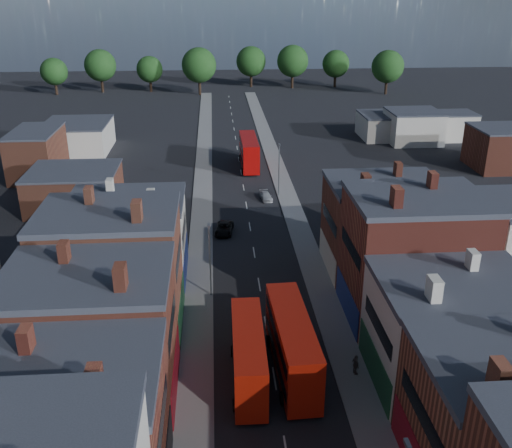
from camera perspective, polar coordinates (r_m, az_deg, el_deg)
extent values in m
cube|color=gray|center=(78.20, -5.47, 0.20)|extent=(3.00, 200.00, 0.12)
cube|color=gray|center=(78.92, 4.01, 0.47)|extent=(3.00, 200.00, 0.12)
cube|color=slate|center=(32.71, 14.91, -20.52)|extent=(0.25, 0.70, 0.25)
cylinder|color=slate|center=(58.33, -4.62, -3.75)|extent=(0.16, 0.16, 8.00)
cube|color=slate|center=(56.66, -4.75, -0.13)|extent=(0.25, 0.70, 0.25)
cylinder|color=slate|center=(86.74, 2.31, 5.37)|extent=(0.16, 0.16, 8.00)
cube|color=slate|center=(85.62, 2.35, 7.93)|extent=(0.25, 0.70, 0.25)
cube|color=red|center=(47.03, -0.77, -12.99)|extent=(2.61, 10.89, 4.34)
cube|color=black|center=(47.52, -0.76, -13.81)|extent=(2.66, 10.02, 0.89)
cube|color=black|center=(46.43, -0.77, -11.96)|extent=(2.66, 10.02, 0.89)
cylinder|color=black|center=(45.52, -2.16, -17.67)|extent=(0.31, 0.99, 0.99)
cylinder|color=black|center=(45.61, 1.09, -17.56)|extent=(0.31, 0.99, 0.99)
cylinder|color=black|center=(51.00, -2.36, -12.59)|extent=(0.31, 0.99, 0.99)
cylinder|color=black|center=(51.08, 0.47, -12.51)|extent=(0.31, 0.99, 0.99)
cube|color=#B7190A|center=(47.88, 3.63, -11.90)|extent=(3.27, 12.20, 4.84)
cube|color=black|center=(48.41, 3.60, -12.80)|extent=(3.29, 11.23, 0.99)
cube|color=black|center=(47.23, 3.67, -10.75)|extent=(3.29, 11.23, 0.99)
cylinder|color=black|center=(46.02, 2.68, -17.06)|extent=(0.38, 1.11, 1.10)
cylinder|color=black|center=(46.46, 6.17, -16.73)|extent=(0.38, 1.11, 1.10)
cylinder|color=black|center=(52.11, 1.29, -11.64)|extent=(0.38, 1.11, 1.10)
cylinder|color=black|center=(52.50, 4.32, -11.41)|extent=(0.38, 1.11, 1.10)
cube|color=#A10807|center=(101.10, -0.70, 7.24)|extent=(2.87, 12.17, 4.86)
cube|color=black|center=(101.36, -0.70, 6.73)|extent=(2.92, 11.19, 0.99)
cube|color=black|center=(100.80, -0.70, 7.88)|extent=(2.92, 11.19, 0.99)
cylinder|color=black|center=(97.95, -1.34, 5.34)|extent=(0.34, 1.11, 1.10)
cylinder|color=black|center=(98.14, 0.28, 5.38)|extent=(0.34, 1.11, 1.10)
cylinder|color=black|center=(105.37, -1.60, 6.61)|extent=(0.34, 1.11, 1.10)
cylinder|color=black|center=(105.55, -0.09, 6.64)|extent=(0.34, 1.11, 1.10)
imported|color=black|center=(74.43, -3.20, -0.44)|extent=(2.74, 4.89, 1.29)
imported|color=#B8B8B8|center=(86.01, 1.00, 2.80)|extent=(1.98, 3.88, 1.08)
imported|color=#5F5A52|center=(49.21, 9.94, -13.69)|extent=(0.71, 1.15, 1.82)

